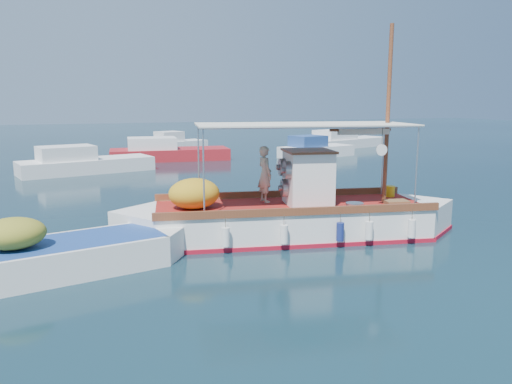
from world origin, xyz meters
name	(u,v)px	position (x,y,z in m)	size (l,w,h in m)	color
ground	(296,230)	(0.00, 0.00, 0.00)	(160.00, 160.00, 0.00)	black
fishing_caique	(288,218)	(-0.58, -0.61, 0.58)	(10.64, 4.47, 6.62)	white
dinghy	(53,260)	(-7.33, -1.71, 0.36)	(6.93, 2.97, 1.73)	white
bg_boat_nw	(83,164)	(-5.95, 16.09, 0.49)	(7.78, 4.04, 1.80)	silver
bg_boat_n	(166,153)	(-0.22, 20.58, 0.49)	(8.40, 3.68, 1.80)	maroon
bg_boat_ne	(315,150)	(10.43, 18.60, 0.49)	(6.13, 3.56, 1.80)	silver
bg_boat_e	(343,142)	(16.18, 24.23, 0.49)	(9.23, 5.36, 1.80)	silver
bg_boat_far_n	(175,145)	(1.82, 27.07, 0.49)	(5.29, 3.53, 1.80)	silver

